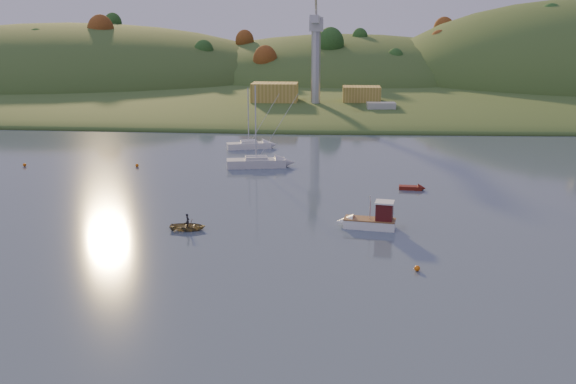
# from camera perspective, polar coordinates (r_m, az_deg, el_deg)

# --- Properties ---
(ground) EXTENTS (500.00, 500.00, 0.00)m
(ground) POSITION_cam_1_polar(r_m,az_deg,el_deg) (39.15, -5.89, -16.62)
(ground) COLOR #314051
(ground) RESTS_ON ground
(far_shore) EXTENTS (620.00, 220.00, 1.50)m
(far_shore) POSITION_cam_1_polar(r_m,az_deg,el_deg) (263.85, 2.70, 10.00)
(far_shore) COLOR #30481D
(far_shore) RESTS_ON ground
(shore_slope) EXTENTS (640.00, 150.00, 7.00)m
(shore_slope) POSITION_cam_1_polar(r_m,az_deg,el_deg) (199.13, 2.24, 8.58)
(shore_slope) COLOR #30481D
(shore_slope) RESTS_ON ground
(hill_left) EXTENTS (170.00, 140.00, 44.00)m
(hill_left) POSITION_cam_1_polar(r_m,az_deg,el_deg) (252.88, -18.60, 9.09)
(hill_left) COLOR #30481D
(hill_left) RESTS_ON ground
(hill_center) EXTENTS (140.00, 120.00, 36.00)m
(hill_center) POSITION_cam_1_polar(r_m,az_deg,el_deg) (243.88, 4.97, 9.61)
(hill_center) COLOR #30481D
(hill_center) RESTS_ON ground
(hillside_trees) EXTENTS (280.00, 50.00, 32.00)m
(hillside_trees) POSITION_cam_1_polar(r_m,az_deg,el_deg) (219.03, 2.41, 9.11)
(hillside_trees) COLOR #1B4217
(hillside_trees) RESTS_ON ground
(wharf) EXTENTS (42.00, 16.00, 2.40)m
(wharf) POSITION_cam_1_polar(r_m,az_deg,el_deg) (156.17, 3.58, 7.40)
(wharf) COLOR slate
(wharf) RESTS_ON ground
(shed_west) EXTENTS (11.00, 8.00, 4.80)m
(shed_west) POSITION_cam_1_polar(r_m,az_deg,el_deg) (157.40, -1.19, 8.80)
(shed_west) COLOR #A38836
(shed_west) RESTS_ON wharf
(shed_east) EXTENTS (9.00, 7.00, 4.00)m
(shed_east) POSITION_cam_1_polar(r_m,az_deg,el_deg) (157.95, 6.54, 8.59)
(shed_east) COLOR #A38836
(shed_east) RESTS_ON wharf
(dock_crane) EXTENTS (3.20, 28.00, 20.30)m
(dock_crane) POSITION_cam_1_polar(r_m,az_deg,el_deg) (151.49, 2.50, 13.26)
(dock_crane) COLOR #B7B7BC
(dock_crane) RESTS_ON wharf
(fishing_boat) EXTENTS (6.41, 2.95, 3.94)m
(fishing_boat) POSITION_cam_1_polar(r_m,az_deg,el_deg) (66.79, 6.93, -2.47)
(fishing_boat) COLOR white
(fishing_boat) RESTS_ON ground
(sailboat_near) EXTENTS (9.02, 4.15, 12.06)m
(sailboat_near) POSITION_cam_1_polar(r_m,az_deg,el_deg) (95.48, -2.85, 2.68)
(sailboat_near) COLOR silver
(sailboat_near) RESTS_ON ground
(sailboat_far) EXTENTS (7.78, 4.34, 10.34)m
(sailboat_far) POSITION_cam_1_polar(r_m,az_deg,el_deg) (110.43, -3.51, 4.23)
(sailboat_far) COLOR silver
(sailboat_far) RESTS_ON ground
(canoe) EXTENTS (3.75, 2.75, 0.76)m
(canoe) POSITION_cam_1_polar(r_m,az_deg,el_deg) (66.60, -8.89, -3.03)
(canoe) COLOR olive
(canoe) RESTS_ON ground
(paddler) EXTENTS (0.37, 0.55, 1.47)m
(paddler) POSITION_cam_1_polar(r_m,az_deg,el_deg) (66.50, -8.90, -2.74)
(paddler) COLOR black
(paddler) RESTS_ON ground
(red_tender) EXTENTS (3.48, 1.46, 1.16)m
(red_tender) POSITION_cam_1_polar(r_m,az_deg,el_deg) (83.64, 11.27, 0.36)
(red_tender) COLOR #62170E
(red_tender) RESTS_ON ground
(work_vessel) EXTENTS (15.14, 6.09, 3.83)m
(work_vessel) POSITION_cam_1_polar(r_m,az_deg,el_deg) (147.53, 8.24, 6.94)
(work_vessel) COLOR slate
(work_vessel) RESTS_ON ground
(buoy_0) EXTENTS (0.50, 0.50, 0.50)m
(buoy_0) POSITION_cam_1_polar(r_m,az_deg,el_deg) (56.07, 11.41, -6.67)
(buoy_0) COLOR orange
(buoy_0) RESTS_ON ground
(buoy_1) EXTENTS (0.50, 0.50, 0.50)m
(buoy_1) POSITION_cam_1_polar(r_m,az_deg,el_deg) (73.47, 8.91, -1.48)
(buoy_1) COLOR orange
(buoy_1) RESTS_ON ground
(buoy_2) EXTENTS (0.50, 0.50, 0.50)m
(buoy_2) POSITION_cam_1_polar(r_m,az_deg,el_deg) (103.70, -22.37, 2.25)
(buoy_2) COLOR orange
(buoy_2) RESTS_ON ground
(buoy_3) EXTENTS (0.50, 0.50, 0.50)m
(buoy_3) POSITION_cam_1_polar(r_m,az_deg,el_deg) (98.09, -13.28, 2.31)
(buoy_3) COLOR orange
(buoy_3) RESTS_ON ground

